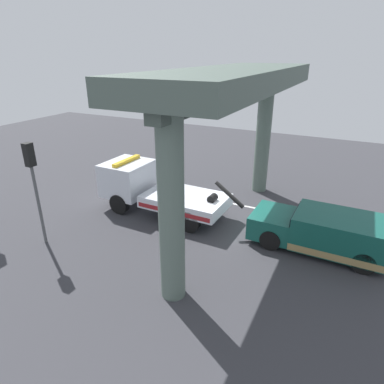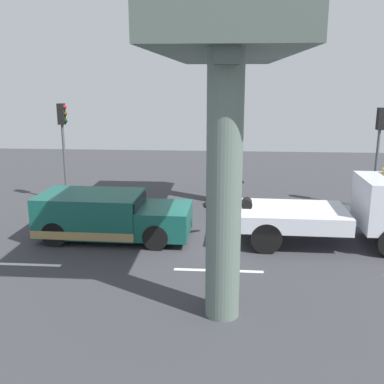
{
  "view_description": "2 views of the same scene",
  "coord_description": "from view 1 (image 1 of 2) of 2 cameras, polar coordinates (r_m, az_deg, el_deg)",
  "views": [
    {
      "loc": [
        -4.38,
        12.7,
        7.4
      ],
      "look_at": [
        1.58,
        0.74,
        1.76
      ],
      "focal_mm": 31.28,
      "sensor_mm": 36.0,
      "label": 1
    },
    {
      "loc": [
        0.16,
        -14.73,
        5.41
      ],
      "look_at": [
        -0.93,
        -0.48,
        1.83
      ],
      "focal_mm": 42.3,
      "sensor_mm": 36.0,
      "label": 2
    }
  ],
  "objects": [
    {
      "name": "towed_van_green",
      "position": [
        14.33,
        21.6,
        -6.4
      ],
      "size": [
        5.24,
        2.31,
        1.58
      ],
      "color": "#145147",
      "rests_on": "ground"
    },
    {
      "name": "lane_stripe_east",
      "position": [
        19.86,
        -7.24,
        0.83
      ],
      "size": [
        2.6,
        0.16,
        0.01
      ],
      "primitive_type": "cube",
      "color": "silver",
      "rests_on": "ground"
    },
    {
      "name": "traffic_light_far",
      "position": [
        14.24,
        -25.6,
        3.05
      ],
      "size": [
        0.39,
        0.32,
        4.27
      ],
      "color": "#515456",
      "rests_on": "ground"
    },
    {
      "name": "lane_stripe_west",
      "position": [
        17.01,
        29.15,
        -6.05
      ],
      "size": [
        2.6,
        0.16,
        0.01
      ],
      "primitive_type": "cube",
      "color": "silver",
      "rests_on": "ground"
    },
    {
      "name": "overpass_structure",
      "position": [
        13.57,
        7.16,
        15.97
      ],
      "size": [
        3.6,
        12.04,
        6.82
      ],
      "color": "#596B60",
      "rests_on": "ground"
    },
    {
      "name": "ground_plane",
      "position": [
        15.37,
        6.54,
        -6.28
      ],
      "size": [
        60.0,
        40.0,
        0.1
      ],
      "primitive_type": "cube",
      "color": "#38383D"
    },
    {
      "name": "tow_truck_white",
      "position": [
        16.55,
        -6.99,
        0.71
      ],
      "size": [
        7.28,
        2.54,
        2.46
      ],
      "color": "silver",
      "rests_on": "ground"
    },
    {
      "name": "lane_stripe_mid",
      "position": [
        17.49,
        9.45,
        -2.46
      ],
      "size": [
        2.6,
        0.16,
        0.01
      ],
      "primitive_type": "cube",
      "color": "silver",
      "rests_on": "ground"
    }
  ]
}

